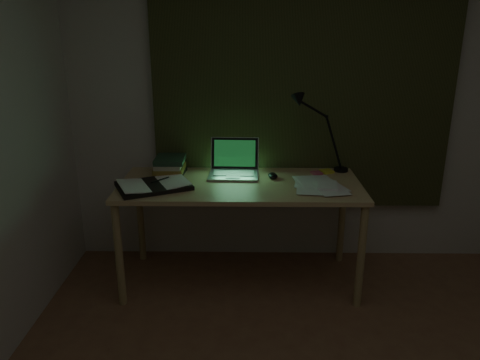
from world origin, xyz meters
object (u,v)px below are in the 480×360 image
object	(u,v)px
open_textbook	(154,185)
book_stack	(170,166)
desk	(240,233)
laptop	(234,159)
desk_lamp	(343,134)
loose_papers	(320,185)

from	to	relation	value
open_textbook	book_stack	distance (m)	0.30
desk	laptop	xyz separation A→B (m)	(-0.05, 0.14, 0.51)
laptop	open_textbook	bearing A→B (deg)	-152.81
laptop	desk_lamp	size ratio (longest dim) A/B	0.70
desk	laptop	distance (m)	0.53
desk	desk_lamp	distance (m)	1.04
laptop	open_textbook	xyz separation A→B (m)	(-0.53, -0.25, -0.11)
desk	laptop	bearing A→B (deg)	109.18
book_stack	desk_lamp	distance (m)	1.28
desk_lamp	book_stack	bearing A→B (deg)	-164.02
laptop	desk_lamp	distance (m)	0.83
desk	loose_papers	xyz separation A→B (m)	(0.54, -0.06, 0.39)
book_stack	desk_lamp	size ratio (longest dim) A/B	0.44
open_textbook	desk_lamp	bearing A→B (deg)	-8.87
open_textbook	desk_lamp	world-z (taller)	desk_lamp
laptop	book_stack	xyz separation A→B (m)	(-0.46, 0.04, -0.06)
desk	loose_papers	distance (m)	0.67
loose_papers	desk_lamp	distance (m)	0.49
book_stack	loose_papers	size ratio (longest dim) A/B	0.79
loose_papers	desk_lamp	bearing A→B (deg)	59.61
book_stack	laptop	bearing A→B (deg)	-4.90
book_stack	loose_papers	xyz separation A→B (m)	(1.05, -0.25, -0.06)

